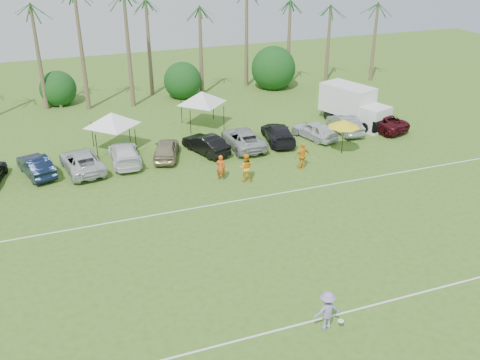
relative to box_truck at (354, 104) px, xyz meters
name	(u,v)px	position (x,y,z in m)	size (l,w,h in m)	color
field_lines	(216,261)	(-18.08, -16.30, -1.74)	(80.00, 12.10, 0.01)	white
palm_tree_3	(21,0)	(-26.08, 13.70, 8.31)	(2.40, 2.40, 11.90)	brown
palm_tree_4	(72,27)	(-22.08, 13.70, 5.73)	(2.40, 2.40, 8.90)	brown
palm_tree_5	(115,15)	(-18.08, 13.70, 6.60)	(2.40, 2.40, 9.90)	brown
palm_tree_6	(157,3)	(-14.08, 13.70, 7.46)	(2.40, 2.40, 10.90)	brown
palm_tree_8	(245,17)	(-5.08, 13.70, 5.73)	(2.40, 2.40, 8.90)	brown
palm_tree_9	(290,6)	(-0.08, 13.70, 6.60)	(2.40, 2.40, 9.90)	brown
bush_tree_1	(58,87)	(-24.08, 14.70, 0.05)	(4.00, 4.00, 4.00)	brown
bush_tree_2	(178,76)	(-12.08, 14.70, 0.05)	(4.00, 4.00, 4.00)	brown
bush_tree_3	(267,68)	(-2.08, 14.70, 0.05)	(4.00, 4.00, 4.00)	brown
sideline_player_a	(221,167)	(-14.69, -6.94, -0.83)	(0.67, 0.44, 1.84)	#D14E17
sideline_player_b	(246,168)	(-13.14, -7.72, -0.75)	(0.98, 0.76, 2.01)	#FFA41C
sideline_player_c	(302,156)	(-8.59, -7.22, -0.76)	(1.16, 0.48, 1.99)	orange
box_truck	(354,104)	(0.00, 0.00, 0.00)	(4.34, 6.78, 3.27)	white
canopy_tent_left	(111,113)	(-20.81, 0.97, 1.36)	(4.49, 4.49, 3.63)	black
canopy_tent_right	(202,91)	(-12.75, 3.87, 1.40)	(4.55, 4.55, 3.68)	black
market_umbrella	(344,123)	(-4.44, -5.76, 0.71)	(2.46, 2.46, 2.74)	black
frisbee_player	(327,311)	(-15.18, -22.90, -0.80)	(1.31, 0.83, 1.90)	#8E82B9
parked_car_1	(36,166)	(-26.64, -1.71, -1.02)	(1.54, 4.43, 1.46)	#0F1A33
parked_car_2	(82,161)	(-23.54, -2.08, -1.02)	(2.42, 5.25, 1.46)	silver
parked_car_3	(124,154)	(-20.44, -1.70, -1.02)	(2.04, 5.03, 1.46)	white
parked_car_4	(166,149)	(-17.34, -1.90, -1.02)	(1.72, 4.28, 1.46)	gray
parked_car_5	(206,144)	(-14.24, -1.95, -1.02)	(1.54, 4.43, 1.46)	black
parked_car_6	(243,139)	(-11.14, -1.90, -1.02)	(2.42, 5.25, 1.46)	#A6A8AA
parked_car_7	(278,133)	(-8.04, -1.74, -1.02)	(2.04, 5.03, 1.46)	black
parked_car_8	(314,130)	(-4.94, -2.12, -1.02)	(1.72, 4.28, 1.46)	silver
parked_car_9	(345,124)	(-1.84, -1.77, -1.02)	(1.54, 4.43, 1.46)	gray
parked_car_10	(378,121)	(1.26, -2.06, -1.02)	(2.42, 5.25, 1.46)	#450C13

